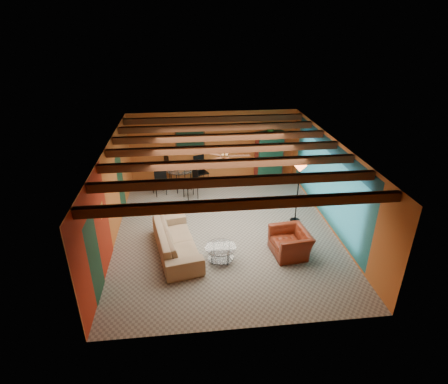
{
  "coord_description": "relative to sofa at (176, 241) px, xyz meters",
  "views": [
    {
      "loc": [
        -1.07,
        -9.41,
        5.85
      ],
      "look_at": [
        0.0,
        0.2,
        1.15
      ],
      "focal_mm": 28.71,
      "sensor_mm": 36.0,
      "label": 1
    }
  ],
  "objects": [
    {
      "name": "vase",
      "position": [
        0.14,
        4.08,
        0.9
      ],
      "size": [
        0.25,
        0.25,
        0.2
      ],
      "primitive_type": "imported",
      "rotation": [
        0.0,
        0.0,
        0.35
      ],
      "color": "orange",
      "rests_on": "dining_table"
    },
    {
      "name": "room",
      "position": [
        1.46,
        1.21,
        1.99
      ],
      "size": [
        6.52,
        8.01,
        2.71
      ],
      "color": "gray",
      "rests_on": "ground"
    },
    {
      "name": "dining_table",
      "position": [
        0.14,
        4.08,
        0.21
      ],
      "size": [
        2.93,
        2.93,
        1.16
      ],
      "primitive_type": null,
      "rotation": [
        0.0,
        0.0,
        0.4
      ],
      "color": "silver",
      "rests_on": "ground"
    },
    {
      "name": "sofa",
      "position": [
        0.0,
        0.0,
        0.0
      ],
      "size": [
        1.45,
        2.66,
        0.74
      ],
      "primitive_type": "imported",
      "rotation": [
        0.0,
        0.0,
        1.77
      ],
      "color": "#977E61",
      "rests_on": "ground"
    },
    {
      "name": "painting",
      "position": [
        0.56,
        5.06,
        1.28
      ],
      "size": [
        1.05,
        0.03,
        0.65
      ],
      "primitive_type": "cube",
      "color": "black",
      "rests_on": "wall_back"
    },
    {
      "name": "floor_lamp",
      "position": [
        3.75,
        1.31,
        0.6
      ],
      "size": [
        0.46,
        0.46,
        1.93
      ],
      "primitive_type": null,
      "rotation": [
        0.0,
        0.0,
        0.21
      ],
      "color": "black",
      "rests_on": "ground"
    },
    {
      "name": "ceiling_fan",
      "position": [
        1.46,
        1.1,
        1.99
      ],
      "size": [
        1.5,
        1.5,
        0.44
      ],
      "primitive_type": null,
      "color": "#472614",
      "rests_on": "ceiling"
    },
    {
      "name": "armoire",
      "position": [
        3.66,
        4.8,
        0.55
      ],
      "size": [
        1.16,
        0.81,
        1.84
      ],
      "primitive_type": "cube",
      "rotation": [
        0.0,
        0.0,
        0.3
      ],
      "color": "maroon",
      "rests_on": "ground"
    },
    {
      "name": "potted_plant",
      "position": [
        3.66,
        4.8,
        1.7
      ],
      "size": [
        0.5,
        0.47,
        0.44
      ],
      "primitive_type": "imported",
      "rotation": [
        0.0,
        0.0,
        -0.39
      ],
      "color": "#26661E",
      "rests_on": "armoire"
    },
    {
      "name": "armchair",
      "position": [
        3.09,
        -0.39,
        -0.02
      ],
      "size": [
        1.06,
        1.18,
        0.7
      ],
      "primitive_type": "imported",
      "rotation": [
        0.0,
        0.0,
        -1.45
      ],
      "color": "maroon",
      "rests_on": "ground"
    },
    {
      "name": "coffee_table",
      "position": [
        1.17,
        -0.49,
        -0.15
      ],
      "size": [
        0.99,
        0.99,
        0.43
      ],
      "primitive_type": null,
      "rotation": [
        0.0,
        0.0,
        -0.21
      ],
      "color": "white",
      "rests_on": "ground"
    }
  ]
}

